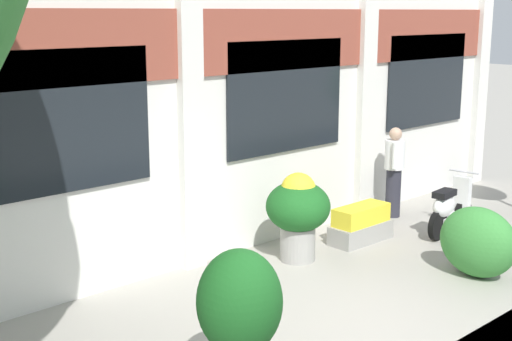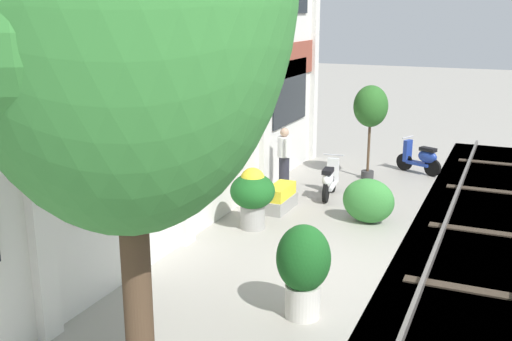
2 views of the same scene
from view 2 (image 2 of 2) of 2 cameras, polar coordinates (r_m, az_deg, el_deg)
name	(u,v)px [view 2 (image 2 of 2)]	position (r m, az deg, el deg)	size (l,w,h in m)	color
ground_plane	(336,268)	(10.73, 7.58, -9.23)	(80.00, 80.00, 0.00)	#9E998E
apartment_facade	(167,23)	(11.13, -8.50, 13.71)	(15.48, 0.64, 8.36)	silver
rail_tracks	(468,299)	(10.47, 19.58, -11.48)	(23.12, 2.80, 0.43)	#423F3A
potted_plant_fluted_column	(303,266)	(8.80, 4.53, -9.03)	(0.80, 0.80, 1.42)	beige
potted_plant_low_pan	(371,108)	(16.00, 10.86, 5.85)	(0.90, 0.90, 2.50)	#333333
potted_plant_stone_basin	(253,193)	(12.27, -0.33, -2.17)	(0.93, 0.93, 1.29)	gray
potted_plant_square_trough	(280,198)	(13.55, 2.33, -2.65)	(1.09, 0.46, 0.57)	gray
scooter_near_curb	(329,180)	(14.46, 6.99, -0.92)	(1.38, 0.50, 0.98)	black
scooter_second_parked	(421,158)	(17.09, 15.42, 1.13)	(0.73, 1.30, 0.98)	black
resident_by_doorway	(284,157)	(14.93, 2.71, 1.30)	(0.45, 0.35, 1.58)	#282833
topiary_hedge	(368,201)	(12.90, 10.65, -2.85)	(1.11, 0.70, 0.96)	#388438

